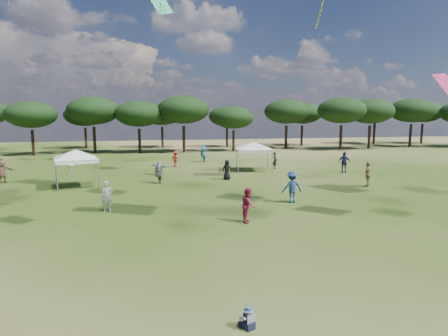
# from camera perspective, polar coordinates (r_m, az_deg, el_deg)

# --- Properties ---
(tree_line) EXTENTS (108.78, 17.63, 7.77)m
(tree_line) POSITION_cam_1_polar(r_m,az_deg,el_deg) (53.72, -7.49, 8.48)
(tree_line) COLOR black
(tree_line) RESTS_ON ground
(tent_left) EXTENTS (5.36, 5.36, 2.91)m
(tent_left) POSITION_cam_1_polar(r_m,az_deg,el_deg) (27.38, -21.71, 2.36)
(tent_left) COLOR gray
(tent_left) RESTS_ON ground
(tent_right) EXTENTS (6.12, 6.12, 2.88)m
(tent_right) POSITION_cam_1_polar(r_m,az_deg,el_deg) (33.42, 4.56, 3.77)
(tent_right) COLOR gray
(tent_right) RESTS_ON ground
(toddler) EXTENTS (0.41, 0.44, 0.54)m
(toddler) POSITION_cam_1_polar(r_m,az_deg,el_deg) (9.34, 3.72, -21.94)
(toddler) COLOR black
(toddler) RESTS_ON ground
(festival_crowd) EXTENTS (29.59, 24.49, 1.88)m
(festival_crowd) POSITION_cam_1_polar(r_m,az_deg,el_deg) (28.43, -8.79, -0.25)
(festival_crowd) COLOR silver
(festival_crowd) RESTS_ON ground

